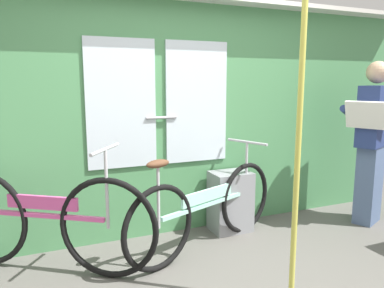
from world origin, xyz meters
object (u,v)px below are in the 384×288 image
(bicycle_leaning_behind, at_px, (207,209))
(bicycle_near_door, at_px, (43,220))
(trash_bin_by_wall, at_px, (230,201))
(passenger_reading_newspaper, at_px, (372,140))
(handrail_pole, at_px, (298,142))

(bicycle_leaning_behind, bearing_deg, bicycle_near_door, 152.33)
(trash_bin_by_wall, bearing_deg, passenger_reading_newspaper, -14.39)
(bicycle_leaning_behind, xyz_separation_m, passenger_reading_newspaper, (1.76, -0.07, 0.49))
(passenger_reading_newspaper, height_order, trash_bin_by_wall, passenger_reading_newspaper)
(bicycle_leaning_behind, xyz_separation_m, trash_bin_by_wall, (0.38, 0.28, -0.07))
(bicycle_near_door, height_order, passenger_reading_newspaper, passenger_reading_newspaper)
(trash_bin_by_wall, xyz_separation_m, handrail_pole, (-0.21, -1.20, 0.77))
(bicycle_near_door, relative_size, handrail_pole, 0.71)
(trash_bin_by_wall, bearing_deg, bicycle_leaning_behind, -143.59)
(passenger_reading_newspaper, distance_m, trash_bin_by_wall, 1.53)
(handrail_pole, bearing_deg, bicycle_near_door, 143.76)
(bicycle_leaning_behind, bearing_deg, passenger_reading_newspaper, -23.71)
(passenger_reading_newspaper, bearing_deg, bicycle_leaning_behind, -26.44)
(bicycle_leaning_behind, bearing_deg, handrail_pole, -100.82)
(bicycle_near_door, xyz_separation_m, passenger_reading_newspaper, (3.03, -0.21, 0.45))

